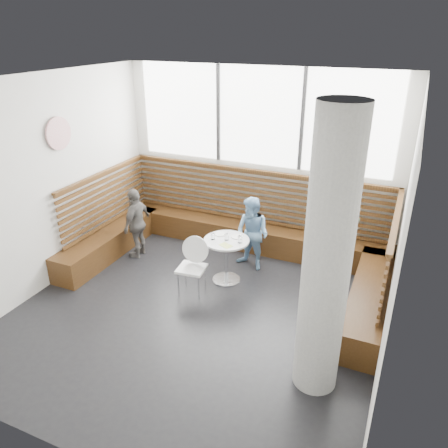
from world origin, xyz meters
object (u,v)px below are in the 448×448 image
at_px(adult_man, 333,256).
at_px(cafe_chair, 194,262).
at_px(child_left, 137,223).
at_px(concrete_column, 327,260).
at_px(cafe_table, 226,251).
at_px(child_back, 252,234).

bearing_deg(adult_man, cafe_chair, 97.69).
relative_size(cafe_chair, child_left, 0.71).
relative_size(concrete_column, cafe_table, 4.34).
distance_m(cafe_chair, child_back, 1.19).
distance_m(concrete_column, child_left, 4.13).
height_order(cafe_chair, child_left, child_left).
relative_size(concrete_column, child_back, 2.55).
bearing_deg(cafe_table, child_back, 68.76).
relative_size(adult_man, child_back, 1.28).
bearing_deg(child_back, cafe_table, -95.14).
bearing_deg(child_left, adult_man, 85.68).
height_order(concrete_column, adult_man, concrete_column).
xyz_separation_m(cafe_table, child_back, (0.22, 0.57, 0.10)).
relative_size(cafe_chair, adult_man, 0.55).
xyz_separation_m(cafe_chair, child_left, (-1.45, 0.65, 0.11)).
xyz_separation_m(adult_man, child_left, (-3.43, 0.15, -0.17)).
bearing_deg(cafe_table, concrete_column, -41.57).
height_order(concrete_column, child_back, concrete_column).
xyz_separation_m(cafe_table, adult_man, (1.64, 0.02, 0.27)).
bearing_deg(cafe_table, child_left, 174.57).
xyz_separation_m(concrete_column, cafe_table, (-1.81, 1.61, -1.07)).
bearing_deg(adult_man, child_back, 62.29).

